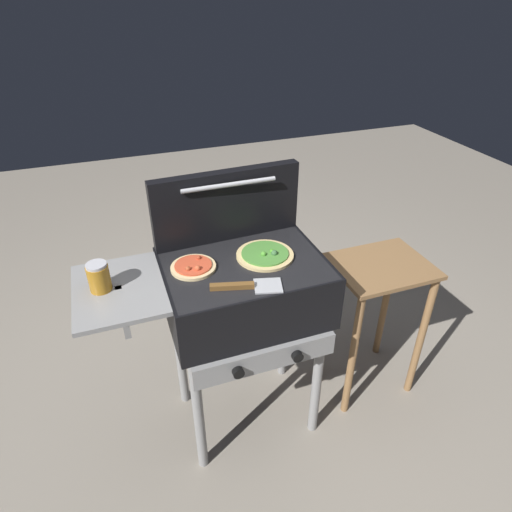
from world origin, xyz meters
The scene contains 8 objects.
ground_plane centered at (0.00, 0.00, 0.00)m, with size 8.00×8.00×0.00m, color gray.
grill centered at (-0.01, 0.00, 0.76)m, with size 0.96×0.53×0.90m.
grill_lid_open centered at (0.00, 0.21, 1.05)m, with size 0.63×0.09×0.30m.
pizza_pepperoni centered at (-0.20, 0.03, 0.91)m, with size 0.17×0.17×0.03m.
pizza_veggie centered at (0.09, 0.01, 0.91)m, with size 0.23×0.23×0.03m.
sauce_jar centered at (-0.54, 0.01, 0.95)m, with size 0.08×0.08×0.11m.
spatula centered at (-0.04, -0.16, 0.91)m, with size 0.27×0.12×0.02m.
prep_table centered at (0.66, 0.00, 0.53)m, with size 0.44×0.36×0.74m.
Camera 1 is at (-0.45, -1.37, 1.85)m, focal length 30.82 mm.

